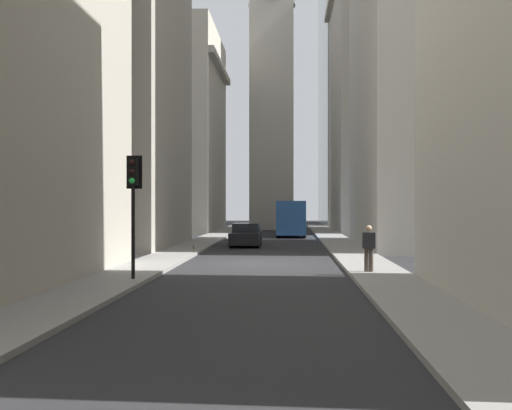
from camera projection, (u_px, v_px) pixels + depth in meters
The scene contains 12 objects.
ground_plane at pixel (261, 263), 25.75m from camera, with size 135.00×135.00×0.00m, color #262628.
sidewalk_right at pixel (159, 261), 26.00m from camera, with size 90.00×2.20×0.14m, color gray.
sidewalk_left at pixel (364, 262), 25.50m from camera, with size 90.00×2.20×0.14m, color gray.
building_left_far at pixel (387, 94), 56.08m from camera, with size 15.06×10.50×26.19m.
building_right_midfar at pixel (94, 7), 35.64m from camera, with size 12.27×10.50×29.08m.
building_right_far at pixel (167, 132), 57.14m from camera, with size 14.13×10.50×19.19m.
church_spire at pixel (272, 50), 61.04m from camera, with size 4.90×4.90×35.65m.
delivery_truck at pixel (291, 218), 47.09m from camera, with size 6.46×2.25×2.84m.
sedan_black at pixel (246, 235), 36.26m from camera, with size 4.30×1.78×1.42m.
traffic_light_foreground at pixel (133, 188), 19.31m from camera, with size 0.43×0.52×4.06m.
pedestrian at pixel (369, 246), 21.33m from camera, with size 0.26×0.44×1.69m.
discarded_bottle at pixel (193, 248), 31.72m from camera, with size 0.07×0.07×0.27m.
Camera 1 is at (-25.72, -1.23, 2.59)m, focal length 41.30 mm.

